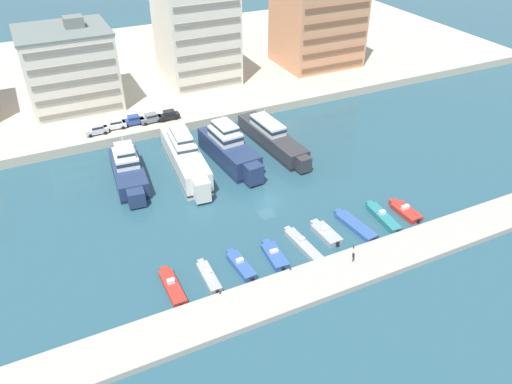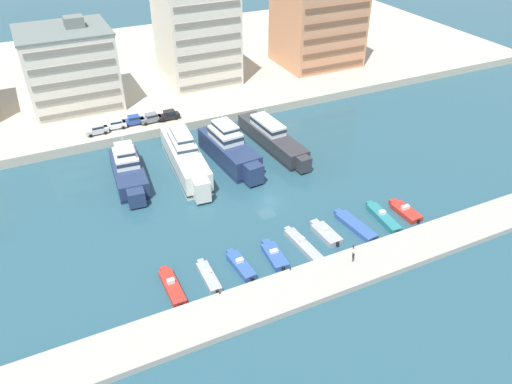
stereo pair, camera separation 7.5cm
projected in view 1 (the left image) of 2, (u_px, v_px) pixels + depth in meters
name	position (u px, v px, depth m)	size (l,w,h in m)	color
ground_plane	(267.00, 201.00, 77.94)	(400.00, 400.00, 0.00)	#285160
quay_promenade	(154.00, 67.00, 124.46)	(180.00, 70.00, 1.77)	#BCB29E
pier_dock	(334.00, 275.00, 63.45)	(120.00, 6.26, 0.86)	#A8A399
yacht_navy_far_left	(128.00, 170.00, 81.53)	(5.93, 16.67, 7.59)	navy
yacht_ivory_left	(185.00, 157.00, 84.17)	(5.94, 21.85, 8.32)	silver
yacht_navy_mid_left	(229.00, 149.00, 86.52)	(6.16, 18.37, 8.58)	navy
yacht_charcoal_center_left	(272.00, 138.00, 91.40)	(5.35, 21.82, 6.42)	#333338
motorboat_red_far_left	(172.00, 287.00, 61.75)	(1.74, 7.39, 1.38)	red
motorboat_grey_left	(209.00, 277.00, 63.27)	(1.59, 6.56, 1.16)	#9EA3A8
motorboat_blue_mid_left	(241.00, 265.00, 64.93)	(2.08, 6.52, 1.34)	#33569E
motorboat_blue_center_left	(274.00, 255.00, 66.68)	(2.36, 6.34, 1.14)	#33569E
motorboat_grey_center	(303.00, 245.00, 68.44)	(2.08, 8.51, 1.33)	#9EA3A8
motorboat_grey_center_right	(326.00, 233.00, 70.49)	(2.44, 6.15, 1.38)	#9EA3A8
motorboat_blue_mid_right	(355.00, 225.00, 72.06)	(2.77, 8.37, 0.83)	#33569E
motorboat_teal_right	(383.00, 217.00, 73.52)	(2.18, 8.00, 1.41)	teal
motorboat_red_far_right	(405.00, 211.00, 74.92)	(2.31, 6.17, 1.33)	red
car_silver_far_left	(97.00, 129.00, 92.22)	(4.13, 1.99, 1.80)	#B7BCC1
car_white_left	(115.00, 124.00, 94.02)	(4.13, 1.99, 1.80)	white
car_blue_mid_left	(133.00, 120.00, 95.47)	(4.16, 2.03, 1.80)	#28428E
car_grey_center_left	(151.00, 118.00, 96.27)	(4.19, 2.10, 1.80)	slate
car_black_center	(169.00, 115.00, 97.39)	(4.11, 1.93, 1.80)	black
apartment_block_left	(69.00, 68.00, 99.54)	(17.46, 15.55, 17.57)	silver
apartment_block_mid_left	(196.00, 28.00, 109.06)	(15.81, 15.71, 25.39)	silver
apartment_block_center_left	(319.00, 6.00, 117.34)	(18.73, 16.26, 29.26)	tan
pedestrian_near_edge	(353.00, 256.00, 64.46)	(0.36, 0.56, 1.55)	#4C515B
bollard_west	(220.00, 292.00, 59.97)	(0.20, 0.20, 0.61)	#2D2D33
bollard_west_mid	(290.00, 268.00, 63.45)	(0.20, 0.20, 0.61)	#2D2D33
bollard_east_mid	(354.00, 247.00, 66.93)	(0.20, 0.20, 0.61)	#2D2D33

